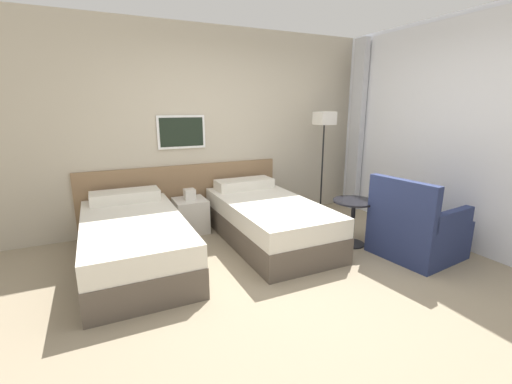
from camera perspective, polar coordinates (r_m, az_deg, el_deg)
The scene contains 9 objects.
ground_plane at distance 3.45m, azimuth 6.75°, elevation -14.66°, with size 16.00×16.00×0.00m, color gray.
wall_headboard at distance 4.94m, azimuth -6.40°, elevation 9.93°, with size 10.00×0.10×2.70m.
wall_window at distance 4.61m, azimuth 32.88°, elevation 7.99°, with size 0.21×4.59×2.70m.
bed_near_door at distance 3.89m, azimuth -19.63°, elevation -7.62°, with size 1.01×1.98×0.65m.
bed_near_window at distance 4.31m, azimuth 1.95°, elevation -4.66°, with size 1.01×1.98×0.65m.
nightstand at distance 4.69m, azimuth -10.85°, elevation -3.74°, with size 0.41×0.43×0.59m.
floor_lamp at distance 5.17m, azimuth 11.27°, elevation 10.21°, with size 0.25×0.25×1.57m.
side_table at distance 4.29m, azimuth 15.89°, elevation -3.47°, with size 0.50×0.50×0.56m.
armchair at distance 4.27m, azimuth 25.10°, elevation -5.93°, with size 0.90×0.88×0.92m.
Camera 1 is at (-1.63, -2.54, 1.66)m, focal length 24.00 mm.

